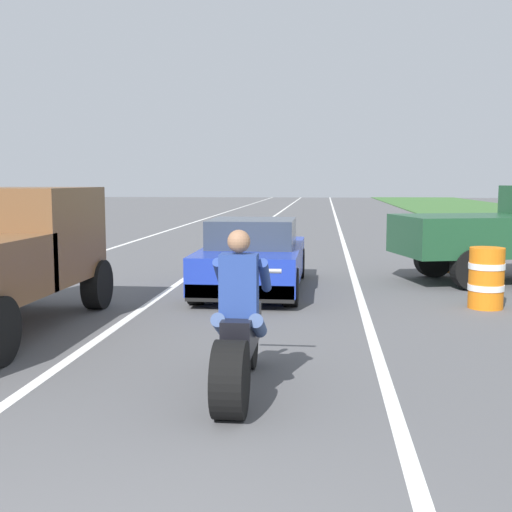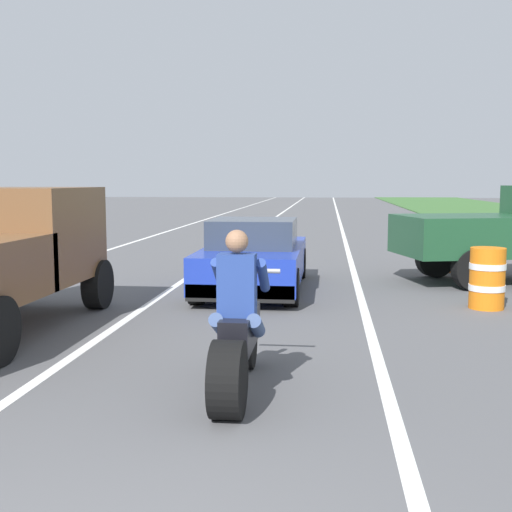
{
  "view_description": "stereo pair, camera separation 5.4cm",
  "coord_description": "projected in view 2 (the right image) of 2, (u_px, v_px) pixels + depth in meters",
  "views": [
    {
      "loc": [
        1.15,
        -2.31,
        2.08
      ],
      "look_at": [
        0.17,
        6.95,
        1.0
      ],
      "focal_mm": 45.62,
      "sensor_mm": 36.0,
      "label": 1
    },
    {
      "loc": [
        1.2,
        -2.31,
        2.08
      ],
      "look_at": [
        0.17,
        6.95,
        1.0
      ],
      "focal_mm": 45.62,
      "sensor_mm": 36.0,
      "label": 2
    }
  ],
  "objects": [
    {
      "name": "lane_stripe_centre_dashed",
      "position": [
        241.0,
        241.0,
        22.59
      ],
      "size": [
        0.14,
        120.0,
        0.01
      ],
      "primitive_type": "cube",
      "color": "white",
      "rests_on": "ground"
    },
    {
      "name": "construction_barrel_mid",
      "position": [
        455.0,
        250.0,
        14.92
      ],
      "size": [
        0.58,
        0.58,
        1.0
      ],
      "color": "orange",
      "rests_on": "ground"
    },
    {
      "name": "motorcycle_with_rider",
      "position": [
        237.0,
        336.0,
        6.26
      ],
      "size": [
        0.7,
        2.21,
        1.62
      ],
      "color": "black",
      "rests_on": "ground"
    },
    {
      "name": "construction_barrel_nearest",
      "position": [
        487.0,
        278.0,
        10.59
      ],
      "size": [
        0.58,
        0.58,
        1.0
      ],
      "color": "orange",
      "rests_on": "ground"
    },
    {
      "name": "lane_stripe_right_solid",
      "position": [
        345.0,
        242.0,
        22.2
      ],
      "size": [
        0.14,
        120.0,
        0.01
      ],
      "primitive_type": "cube",
      "color": "white",
      "rests_on": "ground"
    },
    {
      "name": "lane_stripe_left_solid",
      "position": [
        140.0,
        240.0,
        22.99
      ],
      "size": [
        0.14,
        120.0,
        0.01
      ],
      "primitive_type": "cube",
      "color": "white",
      "rests_on": "ground"
    },
    {
      "name": "sports_car_blue",
      "position": [
        254.0,
        257.0,
        12.36
      ],
      "size": [
        1.84,
        4.3,
        1.37
      ],
      "color": "#1E38B2",
      "rests_on": "ground"
    }
  ]
}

